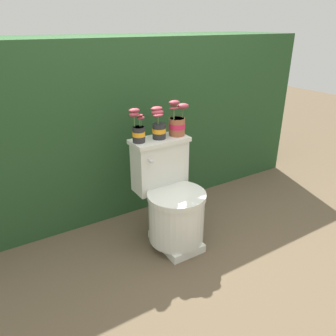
{
  "coord_description": "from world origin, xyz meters",
  "views": [
    {
      "loc": [
        -1.13,
        -1.61,
        1.49
      ],
      "look_at": [
        -0.05,
        0.14,
        0.57
      ],
      "focal_mm": 35.0,
      "sensor_mm": 36.0,
      "label": 1
    }
  ],
  "objects_px": {
    "potted_plant_left": "(138,130)",
    "potted_plant_midleft": "(159,126)",
    "toilet": "(171,202)",
    "potted_plant_middle": "(177,122)"
  },
  "relations": [
    {
      "from": "toilet",
      "to": "potted_plant_middle",
      "type": "bearing_deg",
      "value": 47.3
    },
    {
      "from": "potted_plant_left",
      "to": "potted_plant_midleft",
      "type": "xyz_separation_m",
      "value": [
        0.16,
        -0.0,
        0.0
      ]
    },
    {
      "from": "toilet",
      "to": "potted_plant_middle",
      "type": "xyz_separation_m",
      "value": [
        0.14,
        0.16,
        0.52
      ]
    },
    {
      "from": "toilet",
      "to": "potted_plant_middle",
      "type": "relative_size",
      "value": 2.97
    },
    {
      "from": "potted_plant_left",
      "to": "potted_plant_midleft",
      "type": "distance_m",
      "value": 0.16
    },
    {
      "from": "potted_plant_midleft",
      "to": "potted_plant_left",
      "type": "bearing_deg",
      "value": 178.24
    },
    {
      "from": "toilet",
      "to": "potted_plant_left",
      "type": "bearing_deg",
      "value": 133.47
    },
    {
      "from": "toilet",
      "to": "potted_plant_left",
      "type": "distance_m",
      "value": 0.57
    },
    {
      "from": "potted_plant_left",
      "to": "potted_plant_midleft",
      "type": "bearing_deg",
      "value": -1.76
    },
    {
      "from": "potted_plant_left",
      "to": "potted_plant_midleft",
      "type": "relative_size",
      "value": 1.04
    }
  ]
}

